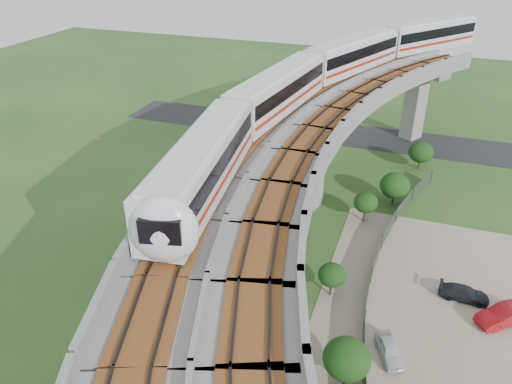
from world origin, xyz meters
TOP-DOWN VIEW (x-y plane):
  - ground at (0.00, 0.00)m, footprint 160.00×160.00m
  - dirt_lot at (14.00, -2.00)m, footprint 18.00×26.00m
  - asphalt_road at (0.00, 30.00)m, footprint 60.00×8.00m
  - viaduct at (3.84, 0.00)m, footprint 19.58×73.98m
  - metro_train at (2.00, 13.93)m, footprint 19.03×59.58m
  - fence at (9.75, 0.00)m, footprint 3.87×38.73m
  - tree_0 at (10.74, 22.54)m, footprint 2.77×2.77m
  - tree_1 at (8.79, 13.21)m, footprint 2.97×2.97m
  - tree_2 at (6.57, 9.09)m, footprint 2.26×2.26m
  - tree_3 at (5.79, -2.42)m, footprint 2.10×2.10m
  - tree_4 at (8.33, -10.49)m, footprint 2.90×2.90m
  - car_white at (10.70, -7.14)m, footprint 2.48×3.47m
  - car_red at (18.00, -1.30)m, footprint 4.20×3.68m
  - car_dark at (15.35, 0.45)m, footprint 3.66×1.57m

SIDE VIEW (x-z plane):
  - ground at x=0.00m, z-range 0.00..0.00m
  - asphalt_road at x=0.00m, z-range 0.00..0.03m
  - dirt_lot at x=14.00m, z-range 0.00..0.04m
  - car_dark at x=15.35m, z-range 0.04..1.09m
  - car_white at x=10.70m, z-range 0.04..1.14m
  - car_red at x=18.00m, z-range 0.04..1.41m
  - fence at x=9.75m, z-range 0.00..1.50m
  - tree_3 at x=5.79m, z-range 0.51..3.32m
  - tree_2 at x=6.57m, z-range 0.52..3.50m
  - tree_0 at x=10.74m, z-range 0.44..3.67m
  - tree_1 at x=8.79m, z-range 0.44..3.85m
  - tree_4 at x=8.33m, z-range 0.55..4.12m
  - viaduct at x=3.84m, z-range 3.35..14.75m
  - metro_train at x=2.00m, z-range 10.49..14.13m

